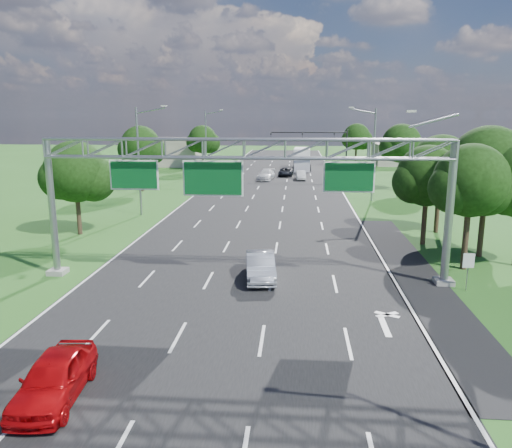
# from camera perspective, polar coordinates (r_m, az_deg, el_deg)

# --- Properties ---
(ground) EXTENTS (220.00, 220.00, 0.00)m
(ground) POSITION_cam_1_polar(r_m,az_deg,el_deg) (46.49, 0.68, 0.81)
(ground) COLOR #245419
(ground) RESTS_ON ground
(road) EXTENTS (18.00, 180.00, 0.02)m
(road) POSITION_cam_1_polar(r_m,az_deg,el_deg) (46.49, 0.68, 0.81)
(road) COLOR black
(road) RESTS_ON ground
(road_flare) EXTENTS (3.00, 30.00, 0.02)m
(road_flare) POSITION_cam_1_polar(r_m,az_deg,el_deg) (31.68, 17.39, -5.31)
(road_flare) COLOR black
(road_flare) RESTS_ON ground
(sign_gantry) EXTENTS (23.50, 1.00, 9.56)m
(sign_gantry) POSITION_cam_1_polar(r_m,az_deg,el_deg) (27.69, -1.19, 7.35)
(sign_gantry) COLOR gray
(sign_gantry) RESTS_ON ground
(regulatory_sign) EXTENTS (0.60, 0.08, 2.10)m
(regulatory_sign) POSITION_cam_1_polar(r_m,az_deg,el_deg) (29.07, 23.10, -4.22)
(regulatory_sign) COLOR gray
(regulatory_sign) RESTS_ON ground
(traffic_signal) EXTENTS (12.21, 0.24, 7.00)m
(traffic_signal) POSITION_cam_1_polar(r_m,az_deg,el_deg) (80.67, 7.82, 9.30)
(traffic_signal) COLOR black
(traffic_signal) RESTS_ON ground
(streetlight_l_near) EXTENTS (2.97, 0.22, 10.16)m
(streetlight_l_near) POSITION_cam_1_polar(r_m,az_deg,el_deg) (47.83, -13.06, 7.57)
(streetlight_l_near) COLOR gray
(streetlight_l_near) RESTS_ON ground
(streetlight_l_far) EXTENTS (2.97, 0.22, 10.16)m
(streetlight_l_far) POSITION_cam_1_polar(r_m,az_deg,el_deg) (81.81, -5.61, 9.69)
(streetlight_l_far) COLOR gray
(streetlight_l_far) RESTS_ON ground
(streetlight_r_mid) EXTENTS (2.97, 0.22, 10.16)m
(streetlight_r_mid) POSITION_cam_1_polar(r_m,az_deg,el_deg) (56.17, 13.13, 8.23)
(streetlight_r_mid) COLOR gray
(streetlight_r_mid) RESTS_ON ground
(tree_cluster_right) EXTENTS (9.91, 14.60, 8.68)m
(tree_cluster_right) POSITION_cam_1_polar(r_m,az_deg,el_deg) (36.76, 23.21, 5.13)
(tree_cluster_right) COLOR #2D2116
(tree_cluster_right) RESTS_ON ground
(tree_verge_la) EXTENTS (5.76, 4.80, 7.40)m
(tree_verge_la) POSITION_cam_1_polar(r_m,az_deg,el_deg) (41.43, -19.79, 5.33)
(tree_verge_la) COLOR #2D2116
(tree_verge_la) RESTS_ON ground
(tree_verge_lb) EXTENTS (5.76, 4.80, 8.06)m
(tree_verge_lb) POSITION_cam_1_polar(r_m,az_deg,el_deg) (63.53, -12.97, 8.53)
(tree_verge_lb) COLOR #2D2116
(tree_verge_lb) RESTS_ON ground
(tree_verge_lc) EXTENTS (5.76, 4.80, 7.62)m
(tree_verge_lc) POSITION_cam_1_polar(r_m,az_deg,el_deg) (87.08, -6.08, 9.44)
(tree_verge_lc) COLOR #2D2116
(tree_verge_lc) RESTS_ON ground
(tree_verge_rd) EXTENTS (5.76, 4.80, 8.28)m
(tree_verge_rd) POSITION_cam_1_polar(r_m,az_deg,el_deg) (64.89, 16.32, 8.62)
(tree_verge_rd) COLOR #2D2116
(tree_verge_rd) RESTS_ON ground
(tree_verge_re) EXTENTS (5.76, 4.80, 7.84)m
(tree_verge_re) POSITION_cam_1_polar(r_m,az_deg,el_deg) (94.21, 11.46, 9.61)
(tree_verge_re) COLOR #2D2116
(tree_verge_re) RESTS_ON ground
(building_left) EXTENTS (14.00, 10.00, 5.00)m
(building_left) POSITION_cam_1_polar(r_m,az_deg,el_deg) (97.00, -10.50, 8.13)
(building_left) COLOR gray
(building_left) RESTS_ON ground
(building_right) EXTENTS (12.00, 9.00, 4.00)m
(building_right) POSITION_cam_1_polar(r_m,az_deg,el_deg) (99.92, 16.83, 7.64)
(building_right) COLOR gray
(building_right) RESTS_ON ground
(red_coupe) EXTENTS (2.19, 4.66, 1.54)m
(red_coupe) POSITION_cam_1_polar(r_m,az_deg,el_deg) (18.58, -22.06, -15.97)
(red_coupe) COLOR #B9080C
(red_coupe) RESTS_ON ground
(silver_sedan) EXTENTS (2.14, 4.78, 1.52)m
(silver_sedan) POSITION_cam_1_polar(r_m,az_deg,el_deg) (28.91, 0.50, -4.83)
(silver_sedan) COLOR #A8ADB4
(silver_sedan) RESTS_ON ground
(car_queue_a) EXTENTS (2.70, 5.25, 1.46)m
(car_queue_a) POSITION_cam_1_polar(r_m,az_deg,el_deg) (73.41, 1.16, 5.64)
(car_queue_a) COLOR silver
(car_queue_a) RESTS_ON ground
(car_queue_b) EXTENTS (2.30, 4.63, 1.26)m
(car_queue_b) POSITION_cam_1_polar(r_m,az_deg,el_deg) (78.15, 3.42, 5.96)
(car_queue_b) COLOR black
(car_queue_b) RESTS_ON ground
(car_queue_c) EXTENTS (1.94, 4.02, 1.32)m
(car_queue_c) POSITION_cam_1_polar(r_m,az_deg,el_deg) (68.74, -2.46, 5.12)
(car_queue_c) COLOR black
(car_queue_c) RESTS_ON ground
(car_queue_d) EXTENTS (1.53, 3.93, 1.27)m
(car_queue_d) POSITION_cam_1_polar(r_m,az_deg,el_deg) (73.88, 5.15, 5.57)
(car_queue_d) COLOR #BBBBBB
(car_queue_d) RESTS_ON ground
(box_truck) EXTENTS (2.99, 9.58, 3.60)m
(box_truck) POSITION_cam_1_polar(r_m,az_deg,el_deg) (88.29, 5.29, 7.38)
(box_truck) COLOR silver
(box_truck) RESTS_ON ground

